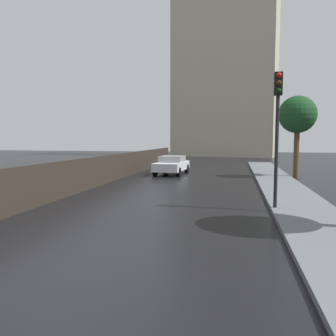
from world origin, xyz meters
TOP-DOWN VIEW (x-y plane):
  - ground at (0.00, 0.00)m, footprint 120.00×120.00m
  - car_white_near_kerb at (-1.58, 18.07)m, footprint 2.00×4.16m
  - traffic_light at (4.14, 6.75)m, footprint 0.26×0.39m
  - street_tree_near at (6.52, 17.36)m, footprint 2.32×2.32m
  - distant_tower at (1.16, 44.32)m, footprint 14.92×9.83m

SIDE VIEW (x-z plane):
  - ground at x=0.00m, z-range 0.00..0.00m
  - car_white_near_kerb at x=-1.58m, z-range 0.04..1.32m
  - traffic_light at x=4.14m, z-range 1.00..5.52m
  - street_tree_near at x=6.52m, z-range 1.35..6.49m
  - distant_tower at x=1.16m, z-range -1.29..30.63m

